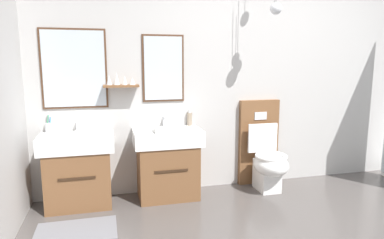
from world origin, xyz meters
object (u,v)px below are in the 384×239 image
(toilet, at_px, (264,156))
(toothbrush_cup, at_px, (49,127))
(vanity_sink_left, at_px, (78,168))
(folded_hand_towel, at_px, (165,130))
(vanity_sink_right, at_px, (167,162))
(soap_dispenser, at_px, (190,119))

(toilet, height_order, toothbrush_cup, toilet)
(vanity_sink_left, bearing_deg, folded_hand_towel, -8.57)
(vanity_sink_left, height_order, toothbrush_cup, toothbrush_cup)
(vanity_sink_right, distance_m, toilet, 1.12)
(vanity_sink_left, distance_m, soap_dispenser, 1.27)
(toilet, relative_size, folded_hand_towel, 4.55)
(toilet, height_order, folded_hand_towel, toilet)
(vanity_sink_left, bearing_deg, toilet, -0.27)
(vanity_sink_left, bearing_deg, soap_dispenser, 7.73)
(toothbrush_cup, bearing_deg, vanity_sink_right, -7.33)
(toilet, relative_size, soap_dispenser, 5.65)
(vanity_sink_right, height_order, toilet, toilet)
(vanity_sink_left, distance_m, folded_hand_towel, 0.95)
(toothbrush_cup, bearing_deg, vanity_sink_left, -29.02)
(toothbrush_cup, xyz_separation_m, soap_dispenser, (1.46, 0.01, 0.02))
(toothbrush_cup, bearing_deg, folded_hand_towel, -13.91)
(toilet, relative_size, toothbrush_cup, 4.77)
(toilet, distance_m, toothbrush_cup, 2.34)
(vanity_sink_left, height_order, folded_hand_towel, folded_hand_towel)
(soap_dispenser, bearing_deg, vanity_sink_right, -150.39)
(vanity_sink_left, xyz_separation_m, toothbrush_cup, (-0.27, 0.15, 0.41))
(vanity_sink_right, height_order, toothbrush_cup, toothbrush_cup)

